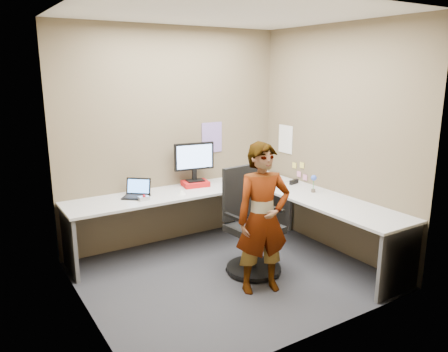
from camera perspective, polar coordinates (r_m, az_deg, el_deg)
ground at (r=4.87m, az=0.67°, el=-12.82°), size 3.00×3.00×0.00m
wall_back at (r=5.56m, az=-6.57°, el=5.09°), size 3.00×0.00×3.00m
wall_right at (r=5.38m, az=14.32°, el=4.47°), size 0.00×2.70×2.70m
wall_left at (r=3.85m, az=-18.39°, el=0.57°), size 0.00×2.70×2.70m
ceiling at (r=4.39m, az=0.78°, el=20.56°), size 3.00×3.00×0.00m
desk at (r=5.17m, az=2.46°, el=-4.17°), size 2.98×2.58×0.73m
paper_ream at (r=5.58m, az=-3.76°, el=-0.99°), size 0.35×0.28×0.06m
monitor at (r=5.52m, az=-3.91°, el=2.28°), size 0.52×0.18×0.49m
laptop at (r=5.20m, az=-11.28°, el=-2.10°), size 0.38×0.37×0.21m
trackball_mouse at (r=5.05m, az=-10.42°, el=-2.86°), size 0.12×0.08×0.07m
origami at (r=5.22m, az=-5.56°, el=-2.08°), size 0.10×0.10×0.06m
stapler at (r=5.74m, az=9.12°, el=-0.76°), size 0.16×0.07×0.05m
flower at (r=5.37m, az=11.63°, el=-0.62°), size 0.07×0.07×0.22m
calendar_purple at (r=5.81m, az=-1.59°, el=5.06°), size 0.30×0.01×0.40m
calendar_white at (r=6.04m, az=8.04°, el=4.78°), size 0.01×0.28×0.38m
sticky_note_a at (r=5.84m, az=10.14°, el=1.39°), size 0.01×0.07×0.07m
sticky_note_b at (r=5.90m, az=9.77°, el=0.25°), size 0.01×0.07×0.07m
sticky_note_c at (r=5.82m, az=10.54°, el=-0.18°), size 0.01×0.07×0.07m
sticky_note_d at (r=5.95m, az=9.17°, el=1.38°), size 0.01×0.07×0.07m
office_chair at (r=4.82m, az=3.43°, el=-7.11°), size 0.61×0.60×1.14m
person at (r=4.32m, az=5.09°, el=-5.56°), size 0.63×0.49×1.51m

